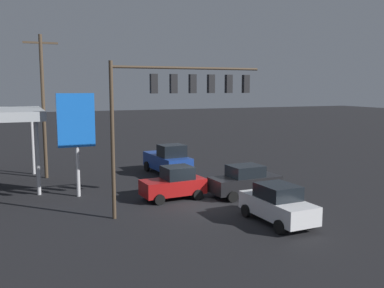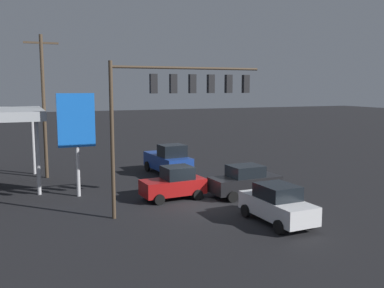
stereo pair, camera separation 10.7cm
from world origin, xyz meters
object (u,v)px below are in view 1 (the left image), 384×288
(utility_pole, at_px, (43,104))
(pickup_parked, at_px, (168,160))
(sedan_far, at_px, (245,181))
(hatchback_crossing, at_px, (174,183))
(traffic_signal_assembly, at_px, (179,95))
(price_sign, at_px, (76,125))
(sedan_waiting, at_px, (277,204))

(utility_pole, distance_m, pickup_parked, 10.08)
(sedan_far, distance_m, hatchback_crossing, 4.41)
(sedan_far, bearing_deg, utility_pole, -46.01)
(traffic_signal_assembly, height_order, utility_pole, utility_pole)
(price_sign, distance_m, pickup_parked, 9.08)
(traffic_signal_assembly, relative_size, sedan_waiting, 1.88)
(utility_pole, bearing_deg, sedan_waiting, 122.25)
(price_sign, relative_size, pickup_parked, 1.19)
(traffic_signal_assembly, distance_m, sedan_waiting, 7.54)
(price_sign, relative_size, hatchback_crossing, 1.62)
(traffic_signal_assembly, bearing_deg, hatchback_crossing, -104.09)
(traffic_signal_assembly, distance_m, price_sign, 7.26)
(traffic_signal_assembly, relative_size, pickup_parked, 1.57)
(sedan_waiting, bearing_deg, hatchback_crossing, -155.78)
(sedan_far, distance_m, pickup_parked, 8.38)
(price_sign, bearing_deg, traffic_signal_assembly, 131.27)
(price_sign, distance_m, sedan_far, 10.88)
(utility_pole, distance_m, sedan_waiting, 18.98)
(utility_pole, xyz_separation_m, pickup_parked, (-8.76, 2.32, -4.40))
(utility_pole, xyz_separation_m, hatchback_crossing, (-6.68, 9.31, -4.56))
(traffic_signal_assembly, distance_m, pickup_parked, 11.11)
(sedan_far, bearing_deg, price_sign, -24.77)
(utility_pole, distance_m, sedan_far, 15.78)
(traffic_signal_assembly, distance_m, utility_pole, 13.27)
(hatchback_crossing, bearing_deg, utility_pole, -58.35)
(sedan_waiting, bearing_deg, price_sign, -139.67)
(utility_pole, relative_size, hatchback_crossing, 2.67)
(utility_pole, bearing_deg, price_sign, 102.39)
(hatchback_crossing, distance_m, sedan_waiting, 7.02)
(traffic_signal_assembly, xyz_separation_m, utility_pole, (6.06, -11.78, -0.75))
(utility_pole, distance_m, hatchback_crossing, 12.34)
(traffic_signal_assembly, xyz_separation_m, sedan_far, (-4.90, -1.38, -5.31))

